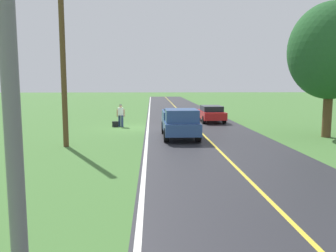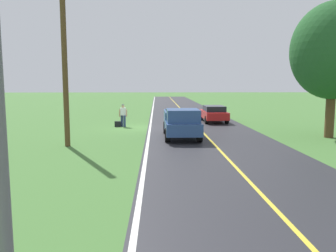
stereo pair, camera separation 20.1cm
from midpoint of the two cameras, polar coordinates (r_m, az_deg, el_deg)
name	(u,v)px [view 2 (the right image)]	position (r m, az deg, el deg)	size (l,w,h in m)	color
ground_plane	(136,128)	(25.60, -5.14, -0.28)	(200.00, 200.00, 0.00)	#427033
road_surface	(198,127)	(25.76, 5.31, -0.24)	(7.64, 120.00, 0.00)	#28282D
lane_edge_line	(150,128)	(25.56, -2.81, -0.26)	(0.16, 117.60, 0.00)	silver
lane_centre_line	(198,127)	(25.76, 5.31, -0.23)	(0.14, 117.60, 0.00)	gold
hitchhiker_walking	(123,114)	(26.23, -7.32, 2.02)	(0.62, 0.51, 1.75)	navy
suitcase_carried	(118,124)	(26.26, -8.22, 0.33)	(0.20, 0.46, 0.43)	black
pickup_truck_passing	(182,122)	(20.59, 2.58, 0.63)	(2.13, 5.41, 1.82)	#2D4C84
tree_far_side_near	(334,51)	(23.03, 26.27, 11.22)	(5.05, 5.05, 8.15)	brown
sedan_near_oncoming	(214,113)	(29.46, 7.88, 2.13)	(1.97, 4.42, 1.41)	red
utility_pole_roadside	(65,65)	(18.53, -16.63, 9.78)	(0.28, 0.28, 8.50)	brown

